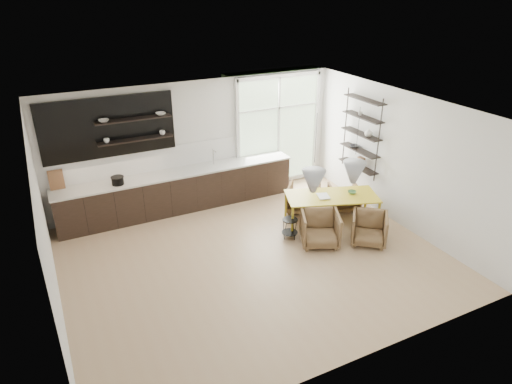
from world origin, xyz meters
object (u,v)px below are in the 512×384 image
at_px(wire_stool, 290,226).
at_px(armchair_back_right, 344,198).
at_px(armchair_front_left, 320,228).
at_px(armchair_front_right, 369,229).
at_px(dining_table, 332,198).
at_px(armchair_back_left, 303,198).

bearing_deg(wire_stool, armchair_back_right, 16.96).
xyz_separation_m(armchair_back_right, armchair_front_left, (-1.35, -1.02, 0.04)).
distance_m(armchair_back_right, armchair_front_right, 1.50).
bearing_deg(armchair_back_right, armchair_front_right, 93.92).
bearing_deg(dining_table, armchair_front_right, -54.88).
height_order(dining_table, wire_stool, dining_table).
bearing_deg(dining_table, wire_stool, -156.07).
distance_m(dining_table, armchair_back_left, 0.91).
relative_size(dining_table, armchair_front_right, 2.99).
bearing_deg(armchair_back_left, wire_stool, 86.54).
height_order(armchair_back_right, armchair_front_right, armchair_front_right).
distance_m(armchair_back_left, armchair_back_right, 0.95).
xyz_separation_m(armchair_back_left, armchair_front_right, (0.45, -1.80, -0.00)).
height_order(armchair_back_left, armchair_front_left, armchair_front_left).
relative_size(armchair_front_left, wire_stool, 1.80).
relative_size(armchair_back_left, armchair_front_right, 1.01).
bearing_deg(armchair_back_left, armchair_front_left, 112.31).
height_order(armchair_front_left, wire_stool, armchair_front_left).
bearing_deg(armchair_front_right, dining_table, 144.36).
bearing_deg(wire_stool, armchair_front_right, -33.82).
height_order(armchair_back_right, wire_stool, armchair_back_right).
bearing_deg(wire_stool, dining_table, 4.10).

